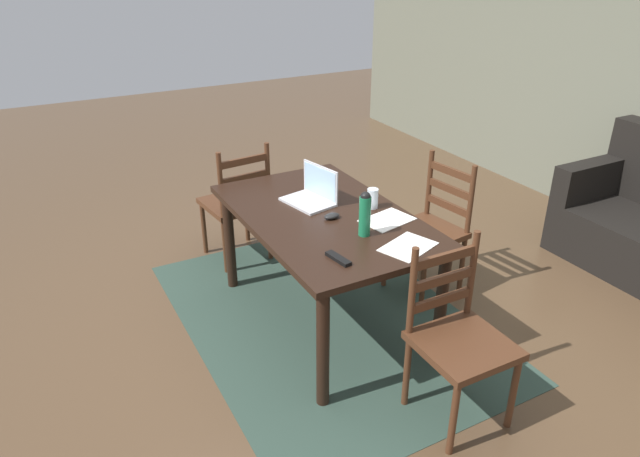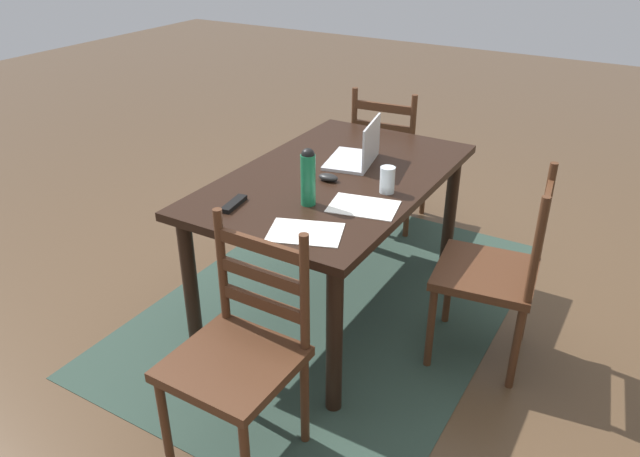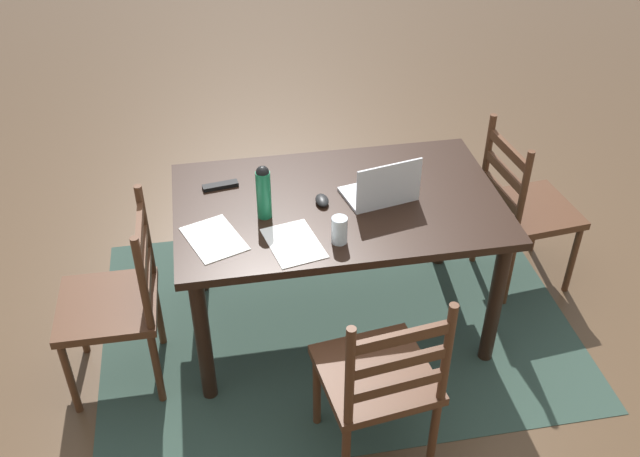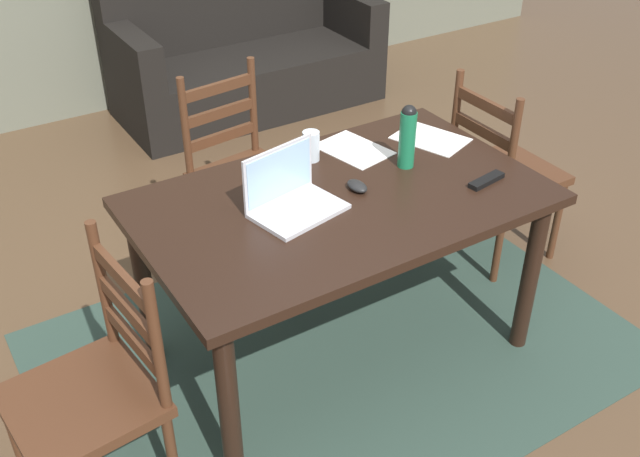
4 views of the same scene
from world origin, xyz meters
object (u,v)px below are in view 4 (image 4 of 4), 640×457
drinking_glass (311,146)px  tv_remote (486,180)px  dining_table (340,218)px  water_bottle (408,135)px  computer_mouse (357,186)px  chair_right_far (502,173)px  chair_far_head (242,174)px  chair_left_near (94,394)px  couch (243,55)px  laptop (290,194)px

drinking_glass → tv_remote: drinking_glass is taller
dining_table → tv_remote: (0.53, -0.21, 0.11)m
water_bottle → computer_mouse: water_bottle is taller
chair_right_far → tv_remote: 0.72m
chair_far_head → computer_mouse: 0.89m
chair_left_near → drinking_glass: size_ratio=7.67×
tv_remote → chair_far_head: bearing=18.4°
couch → drinking_glass: bearing=-109.7°
chair_far_head → drinking_glass: chair_far_head is taller
laptop → computer_mouse: laptop is taller
dining_table → tv_remote: size_ratio=8.96×
chair_right_far → couch: size_ratio=0.53×
laptop → water_bottle: water_bottle is taller
computer_mouse → chair_far_head: bearing=94.2°
chair_right_far → laptop: 1.31m
chair_right_far → computer_mouse: 1.04m
dining_table → tv_remote: tv_remote is taller
computer_mouse → tv_remote: 0.50m
computer_mouse → tv_remote: (0.45, -0.22, -0.01)m
tv_remote → dining_table: bearing=59.5°
chair_right_far → computer_mouse: chair_right_far is taller
tv_remote → water_bottle: bearing=25.0°
dining_table → tv_remote: 0.58m
laptop → chair_far_head: bearing=76.3°
computer_mouse → drinking_glass: bearing=92.5°
dining_table → drinking_glass: size_ratio=12.30×
laptop → water_bottle: 0.56m
dining_table → chair_far_head: chair_far_head is taller
couch → laptop: 2.74m
chair_far_head → laptop: bearing=-103.7°
chair_right_far → computer_mouse: bearing=-169.5°
chair_far_head → couch: couch is taller
chair_left_near → tv_remote: 1.61m
drinking_glass → couch: bearing=70.3°
water_bottle → drinking_glass: (-0.29, 0.24, -0.07)m
chair_far_head → tv_remote: chair_far_head is taller
chair_right_far → chair_left_near: size_ratio=1.00×
dining_table → chair_far_head: (-0.01, 0.84, -0.21)m
water_bottle → dining_table: bearing=-170.3°
chair_far_head → tv_remote: size_ratio=5.59×
laptop → chair_right_far: bearing=7.2°
couch → computer_mouse: (-0.77, -2.51, 0.43)m
laptop → computer_mouse: 0.28m
chair_left_near → chair_far_head: same height
laptop → computer_mouse: size_ratio=3.59×
chair_far_head → water_bottle: (0.36, -0.78, 0.44)m
couch → computer_mouse: couch is taller
chair_far_head → tv_remote: bearing=-62.8°
chair_left_near → computer_mouse: 1.19m
chair_left_near → chair_far_head: bearing=44.2°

